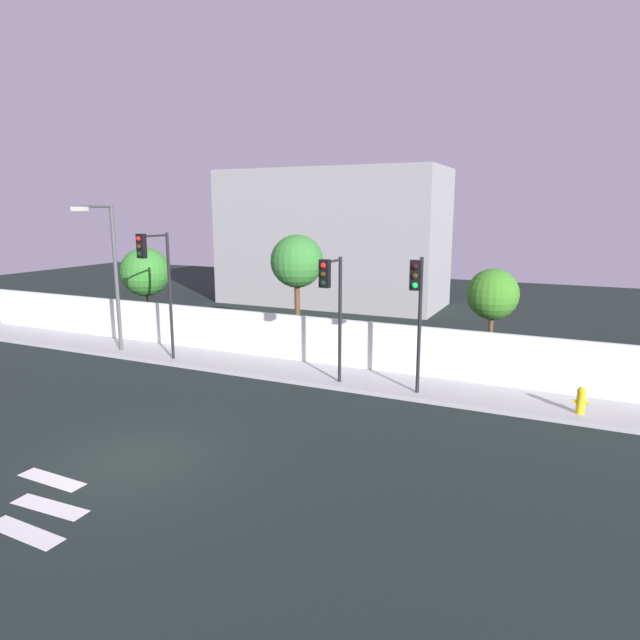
{
  "coord_description": "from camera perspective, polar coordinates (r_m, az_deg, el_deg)",
  "views": [
    {
      "loc": [
        9.51,
        -9.51,
        6.02
      ],
      "look_at": [
        2.09,
        6.5,
        2.51
      ],
      "focal_mm": 31.0,
      "sensor_mm": 36.0,
      "label": 1
    }
  ],
  "objects": [
    {
      "name": "ground_plane",
      "position": [
        14.74,
        -18.84,
        -13.5
      ],
      "size": [
        80.0,
        80.0,
        0.0
      ],
      "primitive_type": "plane",
      "color": "black"
    },
    {
      "name": "sidewalk",
      "position": [
        20.97,
        -3.24,
        -5.25
      ],
      "size": [
        36.0,
        2.4,
        0.15
      ],
      "primitive_type": "cube",
      "color": "#ABABAB",
      "rests_on": "ground"
    },
    {
      "name": "perimeter_wall",
      "position": [
        21.83,
        -1.68,
        -1.92
      ],
      "size": [
        36.0,
        0.18,
        1.8
      ],
      "primitive_type": "cube",
      "color": "white",
      "rests_on": "sidewalk"
    },
    {
      "name": "traffic_light_left",
      "position": [
        21.99,
        -16.63,
        5.01
      ],
      "size": [
        0.36,
        1.56,
        5.03
      ],
      "color": "black",
      "rests_on": "sidewalk"
    },
    {
      "name": "traffic_light_center",
      "position": [
        17.21,
        10.03,
        2.3
      ],
      "size": [
        0.36,
        1.36,
        4.44
      ],
      "color": "black",
      "rests_on": "sidewalk"
    },
    {
      "name": "traffic_light_right",
      "position": [
        18.11,
        1.21,
        2.74
      ],
      "size": [
        0.35,
        1.43,
        4.35
      ],
      "color": "black",
      "rests_on": "sidewalk"
    },
    {
      "name": "street_lamp_curbside",
      "position": [
        24.33,
        -20.82,
        5.35
      ],
      "size": [
        0.83,
        2.25,
        6.08
      ],
      "color": "#4C4C51",
      "rests_on": "sidewalk"
    },
    {
      "name": "fire_hydrant",
      "position": [
        18.06,
        25.33,
        -7.41
      ],
      "size": [
        0.44,
        0.26,
        0.8
      ],
      "color": "gold",
      "rests_on": "sidewalk"
    },
    {
      "name": "roadside_tree_leftmost",
      "position": [
        28.05,
        -17.61,
        4.74
      ],
      "size": [
        2.35,
        2.35,
        4.28
      ],
      "color": "brown",
      "rests_on": "ground"
    },
    {
      "name": "roadside_tree_midleft",
      "position": [
        23.23,
        -2.4,
        5.99
      ],
      "size": [
        2.22,
        2.22,
        5.04
      ],
      "color": "brown",
      "rests_on": "ground"
    },
    {
      "name": "roadside_tree_midright",
      "position": [
        20.95,
        17.4,
        2.51
      ],
      "size": [
        1.86,
        1.86,
        3.98
      ],
      "color": "brown",
      "rests_on": "ground"
    },
    {
      "name": "low_building_distant",
      "position": [
        36.07,
        1.22,
        8.48
      ],
      "size": [
        14.27,
        6.0,
        8.56
      ],
      "primitive_type": "cube",
      "color": "#969696",
      "rests_on": "ground"
    }
  ]
}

